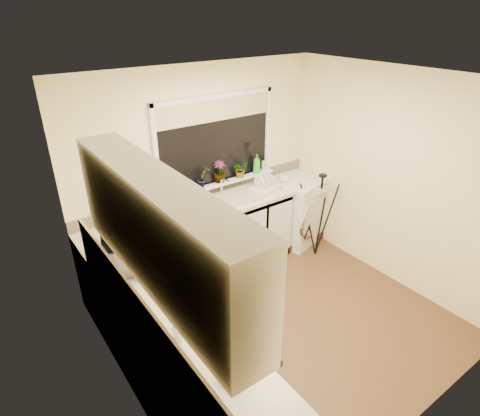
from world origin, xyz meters
name	(u,v)px	position (x,y,z in m)	size (l,w,h in m)	color
floor	(280,321)	(0.00, 0.00, 0.00)	(3.20, 3.20, 0.00)	brown
ceiling	(294,81)	(0.00, 0.00, 2.45)	(3.20, 3.20, 0.00)	white
wall_back	(202,171)	(0.00, 1.50, 1.23)	(3.20, 3.20, 0.00)	#FFEBAA
wall_front	(440,308)	(0.00, -1.50, 1.23)	(3.20, 3.20, 0.00)	#FFEBAA
wall_left	(117,282)	(-1.60, 0.00, 1.23)	(3.00, 3.00, 0.00)	#FFEBAA
wall_right	(392,180)	(1.60, 0.00, 1.23)	(3.00, 3.00, 0.00)	#FFEBAA
base_cabinet_back	(194,247)	(-0.33, 1.20, 0.43)	(2.55, 0.60, 0.86)	silver
base_cabinet_left	(182,369)	(-1.30, -0.30, 0.43)	(0.54, 2.40, 0.86)	silver
worktop_back	(216,206)	(0.00, 1.20, 0.88)	(3.20, 0.60, 0.04)	beige
worktop_left	(178,325)	(-1.30, -0.30, 0.88)	(0.60, 2.40, 0.04)	beige
upper_cabinet	(158,231)	(-1.44, -0.45, 1.80)	(0.28, 1.90, 0.70)	silver
splashback_left	(137,316)	(-1.59, -0.30, 1.12)	(0.02, 2.40, 0.45)	beige
splashback_back	(203,190)	(0.00, 1.49, 0.97)	(3.20, 0.02, 0.14)	beige
window_glass	(216,142)	(0.20, 1.49, 1.55)	(1.50, 0.02, 1.00)	black
window_blind	(216,110)	(0.20, 1.46, 1.92)	(1.50, 0.02, 0.25)	tan
windowsill	(219,183)	(0.20, 1.43, 1.04)	(1.60, 0.14, 0.03)	white
sink	(230,199)	(0.20, 1.20, 0.91)	(0.82, 0.46, 0.03)	tan
faucet	(221,186)	(0.20, 1.38, 1.02)	(0.03, 0.03, 0.24)	silver
washing_machine	(295,211)	(1.25, 1.16, 0.45)	(0.64, 0.62, 0.90)	silver
laptop	(188,209)	(-0.39, 1.15, 0.97)	(0.40, 0.36, 0.28)	#9A99A1
kettle	(143,266)	(-1.26, 0.39, 1.00)	(0.15, 0.15, 0.20)	silver
dish_rack	(265,189)	(0.70, 1.16, 0.93)	(0.38, 0.28, 0.06)	beige
tripod	(319,216)	(1.24, 0.70, 0.57)	(0.57, 0.57, 1.15)	black
glass_jug	(238,363)	(-1.20, -0.91, 0.97)	(0.10, 0.10, 0.15)	silver
steel_jar	(177,334)	(-1.38, -0.44, 0.95)	(0.08, 0.08, 0.11)	silver
microwave	(123,250)	(-1.33, 0.66, 1.04)	(0.51, 0.34, 0.28)	silver
plant_a	(179,184)	(-0.36, 1.39, 1.18)	(0.14, 0.09, 0.26)	#999999
plant_b	(202,179)	(-0.05, 1.42, 1.16)	(0.12, 0.09, 0.21)	#999999
plant_c	(219,172)	(0.21, 1.43, 1.19)	(0.15, 0.15, 0.27)	#999999
plant_d	(240,170)	(0.50, 1.41, 1.15)	(0.18, 0.16, 0.20)	#999999
soap_bottle_green	(257,164)	(0.76, 1.40, 1.17)	(0.10, 0.10, 0.25)	green
soap_bottle_clear	(266,163)	(0.93, 1.42, 1.14)	(0.08, 0.08, 0.18)	#999999
cup_back	(284,178)	(1.09, 1.23, 0.95)	(0.13, 0.13, 0.10)	white
cup_left	(228,365)	(-1.25, -0.87, 0.95)	(0.11, 0.11, 0.10)	#F0E3C6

